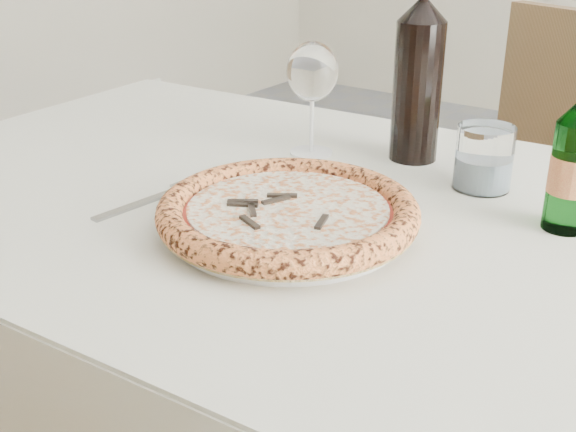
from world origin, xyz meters
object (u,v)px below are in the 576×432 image
(pizza, at_px, (288,211))
(beer_bottle, at_px, (574,164))
(wine_glass, at_px, (312,74))
(tumbler, at_px, (483,162))
(chair_far, at_px, (541,198))
(dining_table, at_px, (328,260))
(plate, at_px, (288,224))
(wine_bottle, at_px, (418,77))

(pizza, xyz_separation_m, beer_bottle, (0.29, 0.21, 0.06))
(wine_glass, bearing_deg, beer_bottle, -7.38)
(wine_glass, relative_size, tumbler, 1.99)
(chair_far, relative_size, beer_bottle, 4.20)
(dining_table, height_order, plate, plate)
(dining_table, height_order, tumbler, tumbler)
(plate, bearing_deg, pizza, -163.78)
(chair_far, distance_m, tumbler, 0.63)
(dining_table, bearing_deg, beer_bottle, 21.73)
(dining_table, height_order, chair_far, chair_far)
(wine_glass, distance_m, beer_bottle, 0.44)
(plate, xyz_separation_m, wine_bottle, (0.00, 0.35, 0.13))
(wine_glass, bearing_deg, tumbler, 3.51)
(plate, relative_size, pizza, 0.89)
(chair_far, height_order, beer_bottle, beer_bottle)
(plate, bearing_deg, beer_bottle, 36.71)
(plate, distance_m, wine_glass, 0.33)
(tumbler, relative_size, wine_bottle, 0.30)
(beer_bottle, bearing_deg, tumbler, 152.52)
(plate, height_order, pizza, pizza)
(dining_table, xyz_separation_m, wine_bottle, (0.00, 0.25, 0.22))
(dining_table, xyz_separation_m, wine_glass, (-0.15, 0.17, 0.22))
(plate, xyz_separation_m, beer_bottle, (0.29, 0.21, 0.08))
(dining_table, distance_m, chair_far, 0.78)
(chair_far, bearing_deg, wine_bottle, -98.95)
(plate, bearing_deg, chair_far, 84.52)
(plate, bearing_deg, wine_glass, 118.45)
(tumbler, bearing_deg, dining_table, -127.53)
(dining_table, height_order, wine_glass, wine_glass)
(plate, distance_m, tumbler, 0.33)
(wine_glass, distance_m, tumbler, 0.31)
(pizza, height_order, wine_glass, wine_glass)
(pizza, xyz_separation_m, tumbler, (0.15, 0.29, 0.01))
(wine_glass, xyz_separation_m, wine_bottle, (0.15, 0.08, 0.00))
(wine_glass, xyz_separation_m, beer_bottle, (0.44, -0.06, -0.05))
(dining_table, relative_size, beer_bottle, 6.94)
(chair_far, xyz_separation_m, wine_bottle, (-0.08, -0.51, 0.36))
(beer_bottle, bearing_deg, wine_bottle, 154.84)
(wine_glass, distance_m, wine_bottle, 0.17)
(chair_far, height_order, wine_glass, wine_glass)
(chair_far, height_order, tumbler, chair_far)
(dining_table, xyz_separation_m, tumbler, (0.15, 0.19, 0.13))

